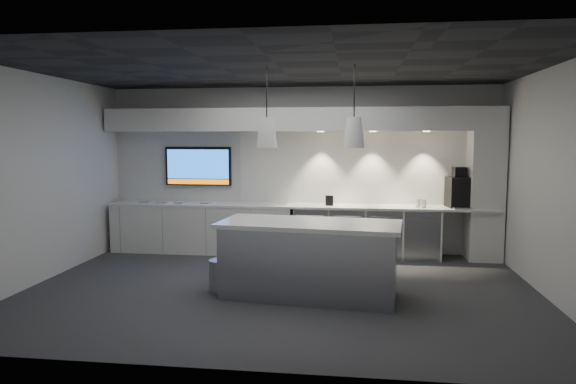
# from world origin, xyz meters

# --- Properties ---
(floor) EXTENTS (7.00, 7.00, 0.00)m
(floor) POSITION_xyz_m (0.00, 0.00, 0.00)
(floor) COLOR #323235
(floor) RESTS_ON ground
(ceiling) EXTENTS (7.00, 7.00, 0.00)m
(ceiling) POSITION_xyz_m (0.00, 0.00, 3.00)
(ceiling) COLOR black
(ceiling) RESTS_ON wall_back
(wall_back) EXTENTS (7.00, 0.00, 7.00)m
(wall_back) POSITION_xyz_m (0.00, 2.50, 1.50)
(wall_back) COLOR silver
(wall_back) RESTS_ON floor
(wall_front) EXTENTS (7.00, 0.00, 7.00)m
(wall_front) POSITION_xyz_m (0.00, -2.50, 1.50)
(wall_front) COLOR silver
(wall_front) RESTS_ON floor
(wall_left) EXTENTS (0.00, 7.00, 7.00)m
(wall_left) POSITION_xyz_m (-3.50, 0.00, 1.50)
(wall_left) COLOR silver
(wall_left) RESTS_ON floor
(wall_right) EXTENTS (0.00, 7.00, 7.00)m
(wall_right) POSITION_xyz_m (3.50, 0.00, 1.50)
(wall_right) COLOR silver
(wall_right) RESTS_ON floor
(back_counter) EXTENTS (6.80, 0.65, 0.04)m
(back_counter) POSITION_xyz_m (0.00, 2.17, 0.88)
(back_counter) COLOR white
(back_counter) RESTS_ON left_base_cabinets
(left_base_cabinets) EXTENTS (3.30, 0.63, 0.86)m
(left_base_cabinets) POSITION_xyz_m (-1.75, 2.17, 0.43)
(left_base_cabinets) COLOR silver
(left_base_cabinets) RESTS_ON floor
(fridge_unit_a) EXTENTS (0.60, 0.61, 0.85)m
(fridge_unit_a) POSITION_xyz_m (0.25, 2.17, 0.42)
(fridge_unit_a) COLOR gray
(fridge_unit_a) RESTS_ON floor
(fridge_unit_b) EXTENTS (0.60, 0.61, 0.85)m
(fridge_unit_b) POSITION_xyz_m (0.88, 2.17, 0.42)
(fridge_unit_b) COLOR gray
(fridge_unit_b) RESTS_ON floor
(fridge_unit_c) EXTENTS (0.60, 0.61, 0.85)m
(fridge_unit_c) POSITION_xyz_m (1.51, 2.17, 0.42)
(fridge_unit_c) COLOR gray
(fridge_unit_c) RESTS_ON floor
(fridge_unit_d) EXTENTS (0.60, 0.61, 0.85)m
(fridge_unit_d) POSITION_xyz_m (2.14, 2.17, 0.42)
(fridge_unit_d) COLOR gray
(fridge_unit_d) RESTS_ON floor
(backsplash) EXTENTS (4.60, 0.03, 1.30)m
(backsplash) POSITION_xyz_m (1.20, 2.48, 1.55)
(backsplash) COLOR silver
(backsplash) RESTS_ON wall_back
(soffit) EXTENTS (6.90, 0.60, 0.40)m
(soffit) POSITION_xyz_m (0.00, 2.20, 2.40)
(soffit) COLOR silver
(soffit) RESTS_ON wall_back
(column) EXTENTS (0.55, 0.55, 2.60)m
(column) POSITION_xyz_m (3.20, 2.20, 1.30)
(column) COLOR silver
(column) RESTS_ON floor
(wall_tv) EXTENTS (1.25, 0.07, 0.72)m
(wall_tv) POSITION_xyz_m (-1.90, 2.45, 1.56)
(wall_tv) COLOR black
(wall_tv) RESTS_ON wall_back
(island) EXTENTS (2.44, 1.25, 0.99)m
(island) POSITION_xyz_m (0.42, -0.25, 0.50)
(island) COLOR gray
(island) RESTS_ON floor
(bin) EXTENTS (0.41, 0.41, 0.44)m
(bin) POSITION_xyz_m (-0.79, -0.20, 0.22)
(bin) COLOR gray
(bin) RESTS_ON floor
(coffee_machine) EXTENTS (0.42, 0.58, 0.69)m
(coffee_machine) POSITION_xyz_m (2.77, 2.20, 1.18)
(coffee_machine) COLOR black
(coffee_machine) RESTS_ON back_counter
(sign_black) EXTENTS (0.14, 0.05, 0.18)m
(sign_black) POSITION_xyz_m (0.56, 2.12, 0.99)
(sign_black) COLOR black
(sign_black) RESTS_ON back_counter
(sign_white) EXTENTS (0.18, 0.03, 0.14)m
(sign_white) POSITION_xyz_m (-0.27, 2.14, 0.97)
(sign_white) COLOR white
(sign_white) RESTS_ON back_counter
(cup_cluster) EXTENTS (0.17, 0.17, 0.15)m
(cup_cluster) POSITION_xyz_m (2.13, 2.12, 0.97)
(cup_cluster) COLOR white
(cup_cluster) RESTS_ON back_counter
(tray_a) EXTENTS (0.19, 0.19, 0.02)m
(tray_a) POSITION_xyz_m (-2.85, 2.14, 0.91)
(tray_a) COLOR #979797
(tray_a) RESTS_ON back_counter
(tray_b) EXTENTS (0.18, 0.18, 0.02)m
(tray_b) POSITION_xyz_m (-2.49, 2.08, 0.91)
(tray_b) COLOR #979797
(tray_b) RESTS_ON back_counter
(tray_c) EXTENTS (0.19, 0.19, 0.02)m
(tray_c) POSITION_xyz_m (-2.15, 2.12, 0.91)
(tray_c) COLOR #979797
(tray_c) RESTS_ON back_counter
(tray_d) EXTENTS (0.19, 0.19, 0.02)m
(tray_d) POSITION_xyz_m (-1.68, 2.15, 0.91)
(tray_d) COLOR #979797
(tray_d) RESTS_ON back_counter
(pendant_left) EXTENTS (0.27, 0.27, 1.09)m
(pendant_left) POSITION_xyz_m (-0.14, -0.25, 2.15)
(pendant_left) COLOR silver
(pendant_left) RESTS_ON ceiling
(pendant_right) EXTENTS (0.27, 0.27, 1.09)m
(pendant_right) POSITION_xyz_m (0.98, -0.25, 2.15)
(pendant_right) COLOR silver
(pendant_right) RESTS_ON ceiling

